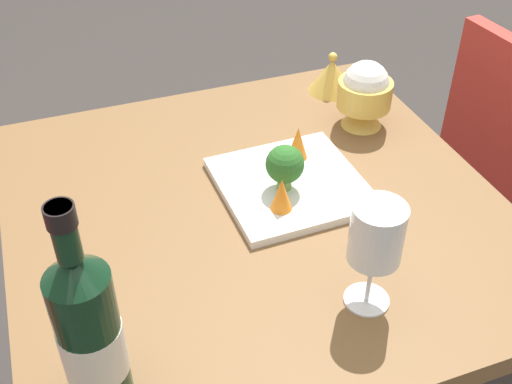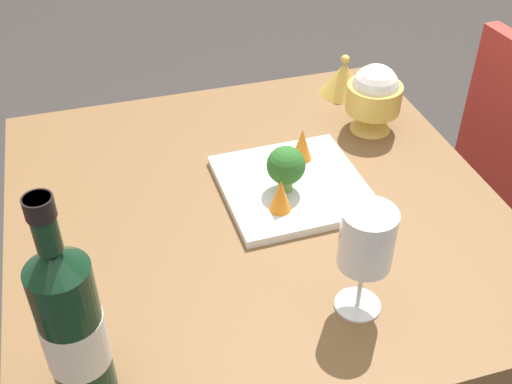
{
  "view_description": "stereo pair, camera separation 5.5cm",
  "coord_description": "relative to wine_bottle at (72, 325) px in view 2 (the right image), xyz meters",
  "views": [
    {
      "loc": [
        0.81,
        -0.3,
        1.45
      ],
      "look_at": [
        0.0,
        0.0,
        0.77
      ],
      "focal_mm": 44.77,
      "sensor_mm": 36.0,
      "label": 1
    },
    {
      "loc": [
        0.83,
        -0.25,
        1.45
      ],
      "look_at": [
        0.0,
        0.0,
        0.77
      ],
      "focal_mm": 44.77,
      "sensor_mm": 36.0,
      "label": 2
    }
  ],
  "objects": [
    {
      "name": "dining_table",
      "position": [
        -0.29,
        0.31,
        -0.22
      ],
      "size": [
        0.85,
        0.85,
        0.74
      ],
      "color": "brown",
      "rests_on": "ground_plane"
    },
    {
      "name": "wine_bottle",
      "position": [
        0.0,
        0.0,
        0.0
      ],
      "size": [
        0.08,
        0.08,
        0.32
      ],
      "color": "black",
      "rests_on": "dining_table"
    },
    {
      "name": "wine_glass",
      "position": [
        -0.03,
        0.39,
        0.0
      ],
      "size": [
        0.08,
        0.08,
        0.18
      ],
      "color": "white",
      "rests_on": "dining_table"
    },
    {
      "name": "rice_bowl",
      "position": [
        -0.47,
        0.61,
        -0.05
      ],
      "size": [
        0.11,
        0.11,
        0.14
      ],
      "color": "gold",
      "rests_on": "dining_table"
    },
    {
      "name": "rice_bowl_lid",
      "position": [
        -0.62,
        0.61,
        -0.09
      ],
      "size": [
        0.1,
        0.1,
        0.09
      ],
      "color": "gold",
      "rests_on": "dining_table"
    },
    {
      "name": "serving_plate",
      "position": [
        -0.32,
        0.39,
        -0.12
      ],
      "size": [
        0.26,
        0.26,
        0.02
      ],
      "rotation": [
        0.0,
        0.0,
        0.03
      ],
      "color": "white",
      "rests_on": "dining_table"
    },
    {
      "name": "broccoli_floret",
      "position": [
        -0.3,
        0.37,
        -0.06
      ],
      "size": [
        0.07,
        0.07,
        0.09
      ],
      "color": "#729E4C",
      "rests_on": "serving_plate"
    },
    {
      "name": "carrot_garnish_left",
      "position": [
        -0.38,
        0.43,
        -0.08
      ],
      "size": [
        0.04,
        0.04,
        0.06
      ],
      "color": "orange",
      "rests_on": "serving_plate"
    },
    {
      "name": "carrot_garnish_right",
      "position": [
        -0.25,
        0.34,
        -0.08
      ],
      "size": [
        0.04,
        0.04,
        0.06
      ],
      "color": "orange",
      "rests_on": "serving_plate"
    }
  ]
}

